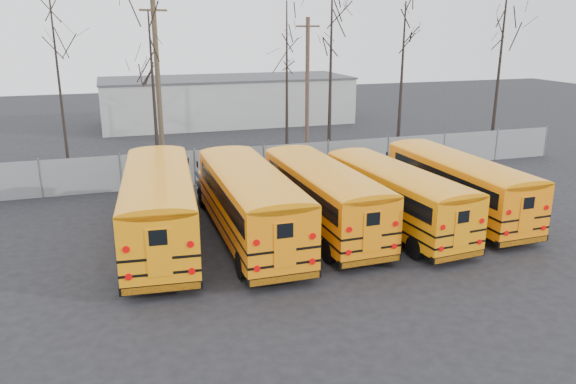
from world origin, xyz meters
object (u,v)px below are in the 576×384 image
object	(u,v)px
bus_b	(249,197)
bus_e	(456,180)
bus_c	(321,191)
utility_pole_right	(307,83)
bus_d	(393,192)
utility_pole_left	(158,83)
bus_a	(159,200)

from	to	relation	value
bus_b	bus_e	size ratio (longest dim) A/B	1.07
bus_c	utility_pole_right	xyz separation A→B (m)	(4.98, 15.91, 2.96)
bus_d	utility_pole_left	world-z (taller)	utility_pole_left
bus_e	utility_pole_right	bearing A→B (deg)	94.23
bus_b	bus_c	distance (m)	3.29
bus_a	bus_e	xyz separation A→B (m)	(13.51, -0.53, -0.17)
bus_e	utility_pole_left	xyz separation A→B (m)	(-12.06, 14.40, 3.50)
bus_b	bus_e	distance (m)	9.92
bus_c	utility_pole_left	bearing A→B (deg)	109.22
bus_d	utility_pole_left	size ratio (longest dim) A/B	1.02
bus_e	utility_pole_left	world-z (taller)	utility_pole_left
bus_a	bus_d	distance (m)	10.01
bus_a	utility_pole_right	xyz separation A→B (m)	(11.86, 15.52, 2.81)
utility_pole_left	utility_pole_right	size ratio (longest dim) A/B	1.11
bus_c	utility_pole_right	world-z (taller)	utility_pole_right
bus_e	utility_pole_left	bearing A→B (deg)	128.29
bus_a	bus_c	size ratio (longest dim) A/B	1.09
bus_d	bus_b	bearing A→B (deg)	169.61
bus_d	utility_pole_right	size ratio (longest dim) A/B	1.14
utility_pole_left	bus_a	bearing A→B (deg)	-120.03
bus_b	bus_c	size ratio (longest dim) A/B	1.05
bus_e	utility_pole_right	size ratio (longest dim) A/B	1.16
bus_e	utility_pole_right	xyz separation A→B (m)	(-1.65, 16.05, 2.99)
bus_e	utility_pole_right	distance (m)	16.41
bus_c	bus_e	distance (m)	6.63
utility_pole_left	utility_pole_right	xyz separation A→B (m)	(10.41, 1.65, -0.52)
bus_e	bus_d	bearing A→B (deg)	-171.42
bus_b	utility_pole_right	xyz separation A→B (m)	(8.26, 16.12, 2.86)
bus_d	bus_c	bearing A→B (deg)	160.49
utility_pole_right	utility_pole_left	bearing A→B (deg)	-161.05
bus_a	utility_pole_left	world-z (taller)	utility_pole_left
bus_b	bus_d	distance (m)	6.38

